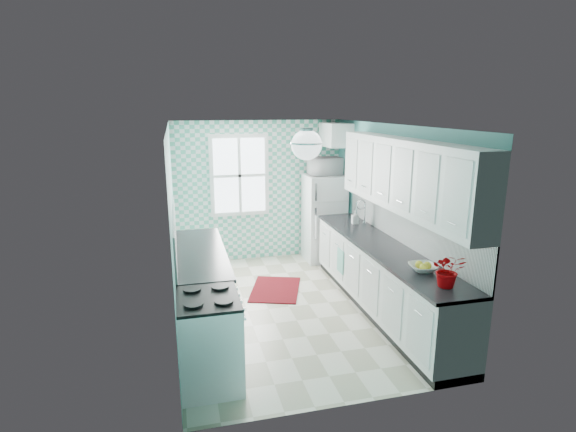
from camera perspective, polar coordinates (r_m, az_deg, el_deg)
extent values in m
cube|color=beige|center=(6.43, 0.11, -11.52)|extent=(3.00, 4.40, 0.02)
cube|color=white|center=(5.81, 0.12, 11.53)|extent=(3.00, 4.40, 0.02)
cube|color=#53A49F|center=(8.11, -3.72, 3.20)|extent=(3.00, 0.02, 2.50)
cube|color=#53A49F|center=(4.00, 8.00, -8.28)|extent=(3.00, 0.02, 2.50)
cube|color=#53A49F|center=(5.83, -14.44, -1.47)|extent=(0.02, 4.40, 2.50)
cube|color=#53A49F|center=(6.52, 13.09, 0.24)|extent=(0.02, 4.40, 2.50)
cube|color=#4FB698|center=(8.09, -3.70, 3.18)|extent=(3.00, 0.01, 2.50)
cube|color=white|center=(7.96, -6.19, 5.14)|extent=(1.04, 0.05, 1.44)
cube|color=white|center=(7.94, -6.17, 5.12)|extent=(0.90, 0.02, 1.30)
cube|color=white|center=(6.18, 14.55, -1.12)|extent=(0.02, 3.60, 0.51)
cube|color=white|center=(5.77, -14.19, -2.17)|extent=(0.02, 2.15, 0.51)
cube|color=white|center=(5.80, 14.57, 5.03)|extent=(0.33, 3.20, 0.90)
cube|color=white|center=(7.96, 6.07, 10.22)|extent=(0.40, 0.74, 0.40)
cylinder|color=silver|center=(5.04, 2.40, 10.82)|extent=(0.14, 0.14, 0.04)
cylinder|color=silver|center=(5.05, 2.39, 10.03)|extent=(0.02, 0.02, 0.12)
sphere|color=white|center=(5.05, 2.38, 9.01)|extent=(0.34, 0.34, 0.34)
cube|color=white|center=(6.29, 11.80, -7.87)|extent=(0.60, 3.60, 0.90)
cube|color=black|center=(6.12, 11.89, -3.79)|extent=(0.63, 3.60, 0.04)
cube|color=white|center=(6.01, -10.99, -8.85)|extent=(0.60, 2.15, 0.90)
cube|color=black|center=(5.85, -11.06, -4.59)|extent=(0.63, 2.15, 0.04)
cube|color=silver|center=(8.11, 4.58, -0.23)|extent=(0.68, 0.64, 1.56)
cube|color=silver|center=(7.73, 5.39, 1.78)|extent=(0.66, 0.01, 0.02)
cube|color=silver|center=(7.59, 3.55, 3.03)|extent=(0.03, 0.03, 0.30)
cube|color=silver|center=(7.71, 3.49, -0.94)|extent=(0.03, 0.03, 0.54)
cube|color=white|center=(4.73, -9.94, -15.20)|extent=(0.60, 0.76, 0.90)
cube|color=black|center=(4.53, -10.18, -10.19)|extent=(0.60, 0.76, 0.03)
cube|color=black|center=(4.72, -6.16, -14.30)|extent=(0.01, 0.50, 0.30)
cube|color=silver|center=(7.02, 8.40, -1.36)|extent=(0.47, 0.40, 0.12)
cylinder|color=silver|center=(7.04, 9.74, 0.30)|extent=(0.02, 0.02, 0.30)
torus|color=silver|center=(6.97, 9.30, 1.79)|extent=(0.16, 0.02, 0.16)
cube|color=#61010B|center=(6.97, -1.60, -9.29)|extent=(0.99, 1.18, 0.02)
cube|color=#4FB2AD|center=(6.81, 6.67, -5.68)|extent=(0.08, 0.24, 0.36)
imported|color=white|center=(5.29, 16.77, -6.29)|extent=(0.34, 0.34, 0.08)
imported|color=#A10F0E|center=(4.87, 19.69, -6.48)|extent=(0.41, 0.39, 0.36)
imported|color=#ACBCCC|center=(7.10, 8.50, -0.17)|extent=(0.10, 0.10, 0.21)
imported|color=white|center=(7.93, 4.71, 6.32)|extent=(0.56, 0.38, 0.31)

